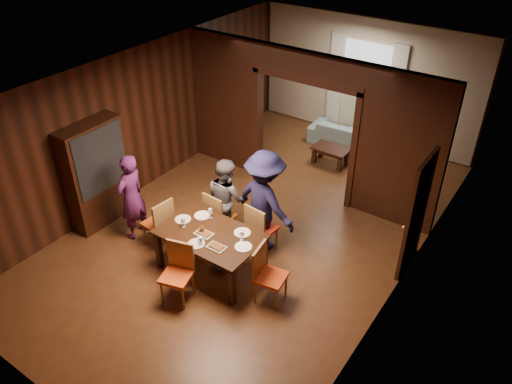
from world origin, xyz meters
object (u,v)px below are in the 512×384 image
Objects in this scene: person_navy at (265,201)px; chair_left at (157,222)px; chair_far_r at (262,227)px; sofa at (351,135)px; chair_far_l at (221,215)px; coffee_table at (330,156)px; chair_right at (271,276)px; chair_near at (176,275)px; dining_table at (211,251)px; hutch at (96,174)px; person_purple at (131,197)px; person_grey at (226,199)px.

person_navy is 1.93× the size of chair_left.
chair_far_r is at bearing 126.28° from chair_left.
chair_far_l is at bearing 80.99° from sofa.
chair_right is (1.20, -4.29, 0.28)m from coffee_table.
person_navy reaches higher than chair_near.
chair_far_l is at bearing 141.78° from chair_left.
hutch is (-2.58, -0.06, 0.62)m from dining_table.
hutch is at bearing -94.36° from person_purple.
coffee_table is at bearing 90.23° from dining_table.
chair_far_l is (-0.39, -3.48, 0.28)m from coffee_table.
person_navy is 0.93m from chair_far_l.
chair_right is (1.55, -0.92, -0.29)m from person_grey.
person_purple is 0.87m from hutch.
chair_near is (-0.00, -6.11, 0.20)m from sofa.
person_grey is 1.61× the size of chair_near.
chair_right is 1.44m from chair_near.
person_grey is 1.61× the size of chair_right.
hutch is at bearing -178.76° from dining_table.
chair_left is 1.00× the size of chair_right.
dining_table is (0.37, -0.91, -0.40)m from person_grey.
person_purple reaches higher than chair_left.
chair_right is at bearing -74.36° from coffee_table.
hutch is (-2.17, -0.85, 0.52)m from chair_far_l.
chair_far_l is (-0.78, -0.24, -0.45)m from person_navy.
person_grey is (1.36, 0.96, -0.04)m from person_purple.
person_grey is at bearing 6.44° from chair_far_r.
person_navy is 1.94m from chair_near.
dining_table is 1.72× the size of chair_far_l.
person_grey is at bearing 120.11° from person_purple.
dining_table is 1.19m from chair_left.
coffee_table is at bearing 59.36° from hutch.
hutch is at bearing 43.77° from person_grey.
person_navy reaches higher than person_purple.
sofa is 2.03× the size of chair_right.
dining_table is at bearing 1.24° from hutch.
coffee_table is 5.09m from hutch.
chair_far_r is at bearing -159.45° from person_grey.
person_navy is 2.35× the size of coffee_table.
chair_left is at bearing 89.29° from person_purple.
person_grey is 1.83m from chair_right.
dining_table is 0.82m from chair_near.
person_purple is 1.69× the size of chair_right.
person_purple is 0.88× the size of person_navy.
chair_near is at bearing 82.72° from chair_far_r.
coffee_table is (-0.02, 4.27, -0.18)m from dining_table.
chair_far_r reaches higher than coffee_table.
chair_far_r reaches higher than dining_table.
coffee_table is 0.40× the size of hutch.
chair_near is (0.00, -5.09, 0.28)m from coffee_table.
person_navy is 1.93× the size of chair_far_l.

